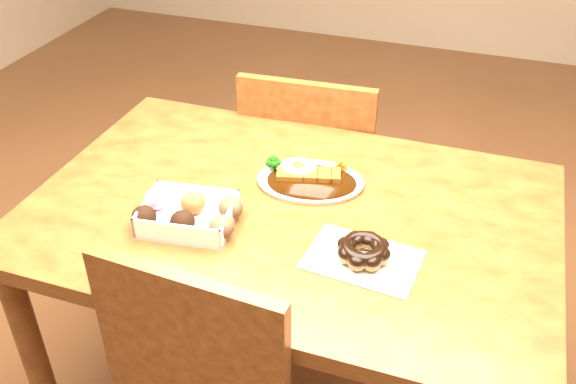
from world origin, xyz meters
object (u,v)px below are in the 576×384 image
(table, at_px, (290,241))
(katsu_curry_plate, at_px, (309,178))
(pon_de_ring, at_px, (363,251))
(chair_far, at_px, (314,178))
(donut_box, at_px, (188,213))

(table, bearing_deg, katsu_curry_plate, 85.17)
(table, relative_size, katsu_curry_plate, 4.21)
(pon_de_ring, bearing_deg, katsu_curry_plate, 129.24)
(chair_far, height_order, katsu_curry_plate, chair_far)
(chair_far, distance_m, donut_box, 0.74)
(katsu_curry_plate, relative_size, donut_box, 1.19)
(chair_far, relative_size, pon_de_ring, 3.57)
(katsu_curry_plate, bearing_deg, pon_de_ring, -50.76)
(donut_box, relative_size, pon_de_ring, 0.98)
(chair_far, xyz_separation_m, donut_box, (-0.09, -0.67, 0.30))
(table, relative_size, pon_de_ring, 4.93)
(table, distance_m, donut_box, 0.27)
(table, xyz_separation_m, chair_far, (-0.10, 0.53, -0.17))
(table, xyz_separation_m, katsu_curry_plate, (0.01, 0.11, 0.11))
(katsu_curry_plate, distance_m, donut_box, 0.32)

